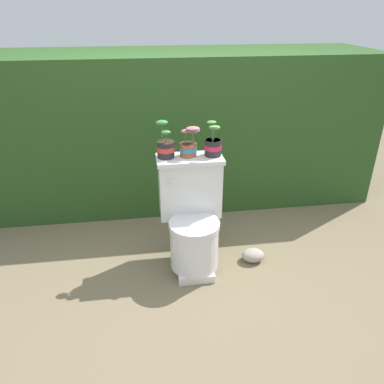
{
  "coord_description": "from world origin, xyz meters",
  "views": [
    {
      "loc": [
        -0.29,
        -2.14,
        1.75
      ],
      "look_at": [
        0.04,
        0.14,
        0.59
      ],
      "focal_mm": 35.0,
      "sensor_mm": 36.0,
      "label": 1
    }
  ],
  "objects_px": {
    "toilet": "(192,218)",
    "potted_plant_middle": "(213,145)",
    "potted_plant_left": "(165,147)",
    "potted_plant_midleft": "(189,145)",
    "garden_stone": "(253,255)"
  },
  "relations": [
    {
      "from": "toilet",
      "to": "potted_plant_middle",
      "type": "xyz_separation_m",
      "value": [
        0.16,
        0.13,
        0.49
      ]
    },
    {
      "from": "potted_plant_left",
      "to": "garden_stone",
      "type": "height_order",
      "value": "potted_plant_left"
    },
    {
      "from": "potted_plant_midleft",
      "to": "potted_plant_middle",
      "type": "height_order",
      "value": "potted_plant_middle"
    },
    {
      "from": "potted_plant_left",
      "to": "potted_plant_midleft",
      "type": "bearing_deg",
      "value": 0.94
    },
    {
      "from": "toilet",
      "to": "potted_plant_left",
      "type": "xyz_separation_m",
      "value": [
        -0.16,
        0.14,
        0.49
      ]
    },
    {
      "from": "potted_plant_midleft",
      "to": "garden_stone",
      "type": "xyz_separation_m",
      "value": [
        0.46,
        -0.19,
        -0.83
      ]
    },
    {
      "from": "toilet",
      "to": "garden_stone",
      "type": "height_order",
      "value": "toilet"
    },
    {
      "from": "potted_plant_left",
      "to": "potted_plant_middle",
      "type": "height_order",
      "value": "potted_plant_left"
    },
    {
      "from": "toilet",
      "to": "potted_plant_left",
      "type": "distance_m",
      "value": 0.54
    },
    {
      "from": "potted_plant_midleft",
      "to": "potted_plant_middle",
      "type": "xyz_separation_m",
      "value": [
        0.17,
        -0.01,
        -0.0
      ]
    },
    {
      "from": "potted_plant_midleft",
      "to": "garden_stone",
      "type": "bearing_deg",
      "value": -22.5
    },
    {
      "from": "potted_plant_midleft",
      "to": "potted_plant_middle",
      "type": "bearing_deg",
      "value": -4.63
    },
    {
      "from": "potted_plant_midleft",
      "to": "potted_plant_middle",
      "type": "distance_m",
      "value": 0.17
    },
    {
      "from": "garden_stone",
      "to": "potted_plant_middle",
      "type": "bearing_deg",
      "value": 148.95
    },
    {
      "from": "toilet",
      "to": "potted_plant_middle",
      "type": "relative_size",
      "value": 3.34
    }
  ]
}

